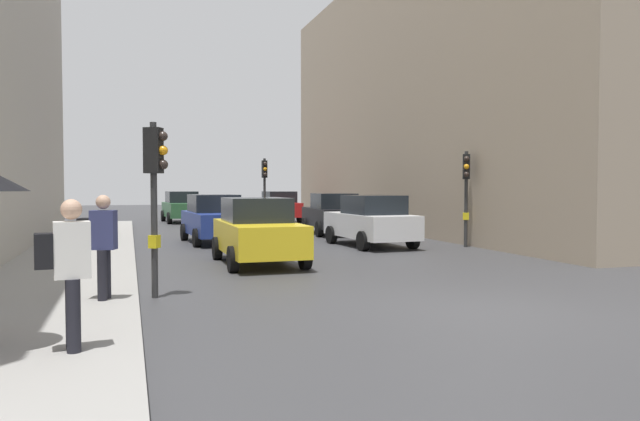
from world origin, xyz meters
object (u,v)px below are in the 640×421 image
at_px(pedestrian_with_grey_backpack, 101,240).
at_px(car_green_estate, 182,207).
at_px(traffic_light_near_right, 155,177).
at_px(car_white_compact, 371,221).
at_px(car_blue_van, 215,219).
at_px(car_dark_suv, 333,214).
at_px(car_yellow_taxi, 258,231).
at_px(traffic_light_far_median, 265,180).
at_px(car_red_sedan, 278,207).
at_px(pedestrian_with_black_backpack, 68,265).
at_px(traffic_light_mid_street, 466,181).

bearing_deg(pedestrian_with_grey_backpack, car_green_estate, 82.24).
height_order(traffic_light_near_right, car_white_compact, traffic_light_near_right).
height_order(traffic_light_near_right, pedestrian_with_grey_backpack, traffic_light_near_right).
bearing_deg(car_green_estate, car_blue_van, -89.61).
xyz_separation_m(traffic_light_near_right, car_green_estate, (2.43, 23.79, -1.37)).
distance_m(car_green_estate, pedestrian_with_grey_backpack, 24.78).
bearing_deg(traffic_light_near_right, car_dark_suv, 58.95).
xyz_separation_m(car_yellow_taxi, car_blue_van, (-0.29, 6.40, 0.00)).
height_order(traffic_light_far_median, car_dark_suv, traffic_light_far_median).
bearing_deg(traffic_light_near_right, pedestrian_with_grey_backpack, -140.31).
relative_size(car_dark_suv, pedestrian_with_grey_backpack, 2.44).
height_order(car_green_estate, pedestrian_with_grey_backpack, pedestrian_with_grey_backpack).
height_order(car_yellow_taxi, car_red_sedan, same).
height_order(car_white_compact, pedestrian_with_black_backpack, pedestrian_with_black_backpack).
bearing_deg(car_yellow_taxi, traffic_light_near_right, -123.22).
bearing_deg(car_green_estate, traffic_light_far_median, -61.46).
distance_m(car_yellow_taxi, pedestrian_with_black_backpack, 9.22).
bearing_deg(traffic_light_far_median, car_dark_suv, -65.15).
xyz_separation_m(traffic_light_mid_street, car_green_estate, (-8.00, 17.28, -1.36)).
height_order(car_green_estate, pedestrian_with_black_backpack, pedestrian_with_black_backpack).
xyz_separation_m(car_dark_suv, car_red_sedan, (-0.09, 9.57, 0.00)).
distance_m(car_dark_suv, pedestrian_with_grey_backpack, 16.43).
relative_size(traffic_light_mid_street, pedestrian_with_grey_backpack, 1.83).
bearing_deg(traffic_light_mid_street, traffic_light_near_right, -148.05).
distance_m(traffic_light_mid_street, car_yellow_taxi, 8.06).
relative_size(car_green_estate, pedestrian_with_grey_backpack, 2.44).
distance_m(car_red_sedan, car_white_compact, 14.94).
height_order(car_yellow_taxi, car_white_compact, same).
height_order(traffic_light_far_median, car_blue_van, traffic_light_far_median).
bearing_deg(traffic_light_mid_street, pedestrian_with_grey_backpack, -147.36).
distance_m(traffic_light_mid_street, pedestrian_with_grey_backpack, 13.52).
height_order(traffic_light_mid_street, traffic_light_far_median, traffic_light_far_median).
bearing_deg(car_white_compact, car_red_sedan, 88.73).
xyz_separation_m(traffic_light_mid_street, car_red_sedan, (-2.63, 16.17, -1.36)).
distance_m(car_green_estate, car_dark_suv, 12.00).
distance_m(traffic_light_far_median, car_blue_van, 7.71).
xyz_separation_m(car_blue_van, pedestrian_with_black_backpack, (-3.66, -14.73, 0.29)).
bearing_deg(traffic_light_far_median, traffic_light_mid_street, -67.39).
bearing_deg(car_red_sedan, car_blue_van, -113.79).
xyz_separation_m(traffic_light_near_right, pedestrian_with_black_backpack, (-1.15, -4.05, -1.08)).
height_order(traffic_light_far_median, pedestrian_with_black_backpack, traffic_light_far_median).
relative_size(car_green_estate, car_red_sedan, 1.02).
relative_size(car_green_estate, car_blue_van, 1.00).
relative_size(car_yellow_taxi, car_white_compact, 0.98).
bearing_deg(traffic_light_near_right, car_yellow_taxi, 56.78).
distance_m(car_yellow_taxi, car_dark_suv, 10.18).
bearing_deg(pedestrian_with_black_backpack, car_dark_suv, 62.22).
relative_size(traffic_light_near_right, car_dark_suv, 0.75).
bearing_deg(pedestrian_with_black_backpack, pedestrian_with_grey_backpack, 86.09).
distance_m(car_blue_van, pedestrian_with_grey_backpack, 11.95).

